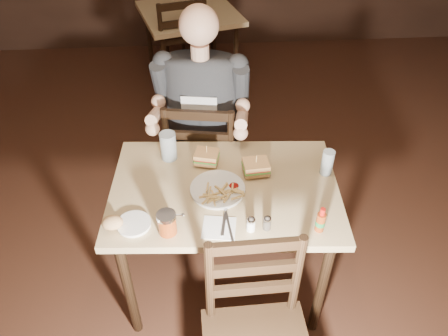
{
  "coord_description": "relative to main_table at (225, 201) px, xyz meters",
  "views": [
    {
      "loc": [
        -0.2,
        -1.28,
        2.2
      ],
      "look_at": [
        -0.09,
        0.29,
        0.85
      ],
      "focal_mm": 35.0,
      "sensor_mm": 36.0,
      "label": 1
    }
  ],
  "objects": [
    {
      "name": "dinner_plate",
      "position": [
        -0.04,
        -0.02,
        0.1
      ],
      "size": [
        0.27,
        0.27,
        0.01
      ],
      "primitive_type": "cylinder",
      "rotation": [
        0.0,
        0.0,
        -0.06
      ],
      "color": "white",
      "rests_on": "main_table"
    },
    {
      "name": "salt_shaker",
      "position": [
        0.09,
        -0.27,
        0.13
      ],
      "size": [
        0.04,
        0.04,
        0.07
      ],
      "primitive_type": null,
      "rotation": [
        0.0,
        0.0,
        -0.06
      ],
      "color": "white",
      "rests_on": "main_table"
    },
    {
      "name": "bg_chair_far",
      "position": [
        -0.15,
        2.81,
        -0.18
      ],
      "size": [
        0.62,
        0.65,
        0.99
      ],
      "primitive_type": null,
      "rotation": [
        0.0,
        0.0,
        2.71
      ],
      "color": "black",
      "rests_on": "ground"
    },
    {
      "name": "main_table",
      "position": [
        0.0,
        0.0,
        0.0
      ],
      "size": [
        1.14,
        0.8,
        0.77
      ],
      "rotation": [
        0.0,
        0.0,
        -0.06
      ],
      "color": "tan",
      "rests_on": "ground"
    },
    {
      "name": "pepper_shaker",
      "position": [
        0.16,
        -0.27,
        0.12
      ],
      "size": [
        0.04,
        0.04,
        0.07
      ],
      "primitive_type": null,
      "rotation": [
        0.0,
        0.0,
        -0.06
      ],
      "color": "#38332D",
      "rests_on": "main_table"
    },
    {
      "name": "hot_sauce",
      "position": [
        0.39,
        -0.3,
        0.16
      ],
      "size": [
        0.04,
        0.04,
        0.13
      ],
      "primitive_type": null,
      "rotation": [
        0.0,
        0.0,
        -0.06
      ],
      "color": "maroon",
      "rests_on": "main_table"
    },
    {
      "name": "glass_right",
      "position": [
        0.51,
        0.07,
        0.16
      ],
      "size": [
        0.06,
        0.06,
        0.13
      ],
      "primitive_type": "cylinder",
      "rotation": [
        0.0,
        0.0,
        -0.06
      ],
      "color": "silver",
      "rests_on": "main_table"
    },
    {
      "name": "syrup_dispenser",
      "position": [
        -0.26,
        -0.26,
        0.15
      ],
      "size": [
        0.09,
        0.09,
        0.11
      ],
      "primitive_type": null,
      "rotation": [
        0.0,
        0.0,
        -0.06
      ],
      "color": "maroon",
      "rests_on": "main_table"
    },
    {
      "name": "knife",
      "position": [
        0.0,
        -0.25,
        0.1
      ],
      "size": [
        0.03,
        0.19,
        0.0
      ],
      "primitive_type": "cube",
      "rotation": [
        0.0,
        0.0,
        0.1
      ],
      "color": "silver",
      "rests_on": "napkin"
    },
    {
      "name": "room_shell",
      "position": [
        0.09,
        -0.24,
        0.72
      ],
      "size": [
        7.0,
        7.0,
        7.0
      ],
      "color": "black",
      "rests_on": "ground"
    },
    {
      "name": "glass_left",
      "position": [
        -0.27,
        0.25,
        0.17
      ],
      "size": [
        0.09,
        0.09,
        0.15
      ],
      "primitive_type": "cylinder",
      "rotation": [
        0.0,
        0.0,
        -0.06
      ],
      "color": "silver",
      "rests_on": "main_table"
    },
    {
      "name": "ketchup_dollop",
      "position": [
        0.04,
        -0.01,
        0.11
      ],
      "size": [
        0.05,
        0.05,
        0.01
      ],
      "primitive_type": "ellipsoid",
      "rotation": [
        0.0,
        0.0,
        -0.06
      ],
      "color": "maroon",
      "rests_on": "dinner_plate"
    },
    {
      "name": "side_plate",
      "position": [
        -0.41,
        -0.21,
        0.1
      ],
      "size": [
        0.16,
        0.16,
        0.01
      ],
      "primitive_type": "cylinder",
      "rotation": [
        0.0,
        0.0,
        -0.06
      ],
      "color": "white",
      "rests_on": "main_table"
    },
    {
      "name": "fork",
      "position": [
        -0.02,
        -0.22,
        0.1
      ],
      "size": [
        0.04,
        0.17,
        0.01
      ],
      "primitive_type": "cube",
      "rotation": [
        0.0,
        0.0,
        -0.18
      ],
      "color": "silver",
      "rests_on": "napkin"
    },
    {
      "name": "bread_roll",
      "position": [
        -0.5,
        -0.23,
        0.13
      ],
      "size": [
        0.1,
        0.08,
        0.06
      ],
      "primitive_type": "ellipsoid",
      "rotation": [
        0.0,
        0.0,
        -0.06
      ],
      "color": "tan",
      "rests_on": "side_plate"
    },
    {
      "name": "bg_chair_near",
      "position": [
        -0.15,
        1.71,
        -0.19
      ],
      "size": [
        0.56,
        0.59,
        0.98
      ],
      "primitive_type": null,
      "rotation": [
        0.0,
        0.0,
        0.25
      ],
      "color": "black",
      "rests_on": "ground"
    },
    {
      "name": "fries_pile",
      "position": [
        -0.02,
        -0.07,
        0.12
      ],
      "size": [
        0.23,
        0.17,
        0.04
      ],
      "primitive_type": null,
      "rotation": [
        0.0,
        0.0,
        -0.06
      ],
      "color": "#F3C96F",
      "rests_on": "dinner_plate"
    },
    {
      "name": "bg_table",
      "position": [
        -0.15,
        2.26,
        0.0
      ],
      "size": [
        0.99,
        0.99,
        0.77
      ],
      "rotation": [
        0.0,
        0.0,
        0.27
      ],
      "color": "tan",
      "rests_on": "ground"
    },
    {
      "name": "chair_far",
      "position": [
        -0.09,
        0.6,
        -0.2
      ],
      "size": [
        0.51,
        0.54,
        0.95
      ],
      "primitive_type": null,
      "rotation": [
        0.0,
        0.0,
        2.99
      ],
      "color": "black",
      "rests_on": "ground"
    },
    {
      "name": "diner",
      "position": [
        -0.09,
        0.55,
        0.28
      ],
      "size": [
        0.6,
        0.51,
        0.94
      ],
      "primitive_type": null,
      "rotation": [
        0.0,
        0.0,
        -0.15
      ],
      "color": "#292B2D",
      "rests_on": "chair_far"
    },
    {
      "name": "sandwich_left",
      "position": [
        -0.08,
        0.18,
        0.16
      ],
      "size": [
        0.13,
        0.12,
        0.1
      ],
      "primitive_type": null,
      "rotation": [
        0.0,
        0.0,
        -0.25
      ],
      "color": "tan",
      "rests_on": "dinner_plate"
    },
    {
      "name": "sandwich_right",
      "position": [
        0.16,
        0.09,
        0.16
      ],
      "size": [
        0.13,
        0.11,
        0.1
      ],
      "primitive_type": null,
      "rotation": [
        0.0,
        0.0,
        0.08
      ],
      "color": "tan",
      "rests_on": "dinner_plate"
    },
    {
      "name": "napkin",
      "position": [
        -0.04,
        -0.26,
        0.09
      ],
      "size": [
        0.16,
        0.15,
        0.0
      ],
      "primitive_type": "cube",
      "rotation": [
        0.0,
        0.0,
        -0.15
      ],
      "color": "white",
      "rests_on": "main_table"
    }
  ]
}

